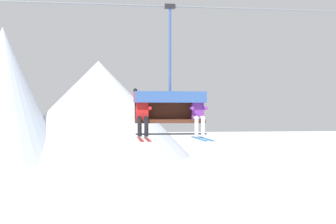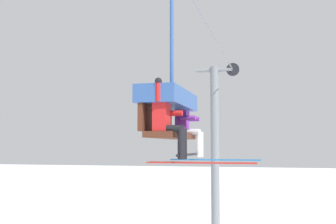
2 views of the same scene
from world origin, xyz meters
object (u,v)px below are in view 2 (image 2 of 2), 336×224
lift_tower_far (215,161)px  skier_purple (189,126)px  skier_red (169,120)px  chairlift_chair (168,105)px

lift_tower_far → skier_purple: size_ratio=5.15×
skier_red → skier_purple: size_ratio=1.00×
lift_tower_far → skier_red: bearing=-175.4°
chairlift_chair → skier_purple: (0.75, -0.22, -0.32)m
skier_purple → chairlift_chair: bearing=163.7°
skier_purple → lift_tower_far: bearing=5.3°
chairlift_chair → skier_red: chairlift_chair is taller
lift_tower_far → skier_red: lift_tower_far is taller
chairlift_chair → skier_red: size_ratio=2.07×
lift_tower_far → chairlift_chair: bearing=-176.2°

